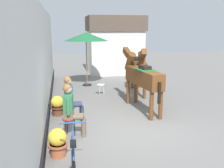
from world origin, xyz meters
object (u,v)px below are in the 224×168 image
cafe_parasol (86,37)px  saddled_horse_far (139,67)px  seated_visitor_far (71,97)px  flower_planter_near (58,142)px  seated_visitor_near (71,107)px  flower_planter_far (57,105)px  leaning_bicycle (74,165)px  spare_stool_white (101,86)px  saddled_horse_near (142,77)px

cafe_parasol → saddled_horse_far: bearing=-45.8°
seated_visitor_far → saddled_horse_far: (2.99, 2.99, 0.38)m
flower_planter_near → cafe_parasol: 7.61m
cafe_parasol → seated_visitor_far: bearing=-101.1°
seated_visitor_near → flower_planter_near: (-0.35, -1.08, -0.44)m
flower_planter_near → flower_planter_far: (-0.03, 2.86, 0.00)m
flower_planter_far → leaning_bicycle: (0.31, -4.02, 0.06)m
seated_visitor_far → spare_stool_white: 3.35m
flower_planter_near → saddled_horse_near: bearing=46.0°
saddled_horse_near → leaning_bicycle: saddled_horse_near is taller
seated_visitor_near → flower_planter_far: bearing=101.9°
seated_visitor_far → saddled_horse_near: saddled_horse_near is taller
flower_planter_near → seated_visitor_far: bearing=79.8°
seated_visitor_far → spare_stool_white: seated_visitor_far is taller
seated_visitor_far → flower_planter_far: (-0.42, 0.70, -0.44)m
flower_planter_far → saddled_horse_near: bearing=1.3°
flower_planter_far → leaning_bicycle: size_ratio=0.36×
leaning_bicycle → cafe_parasol: (1.09, 8.37, 1.97)m
saddled_horse_near → seated_visitor_near: bearing=-143.2°
seated_visitor_far → saddled_horse_near: bearing=17.4°
saddled_horse_far → leaning_bicycle: bearing=-116.1°
seated_visitor_near → saddled_horse_near: 3.10m
flower_planter_far → spare_stool_white: flower_planter_far is taller
cafe_parasol → spare_stool_white: bearing=-79.3°
saddled_horse_near → spare_stool_white: saddled_horse_near is taller
seated_visitor_far → flower_planter_far: bearing=120.9°
flower_planter_near → leaning_bicycle: (0.29, -1.17, 0.06)m
saddled_horse_far → flower_planter_near: (-3.38, -5.15, -0.82)m
seated_visitor_near → saddled_horse_far: saddled_horse_far is taller
flower_planter_far → flower_planter_near: bearing=-89.5°
saddled_horse_far → leaning_bicycle: (-3.09, -6.32, -0.76)m
saddled_horse_near → flower_planter_far: (-2.84, -0.06, -0.82)m
saddled_horse_far → spare_stool_white: size_ratio=6.46×
leaning_bicycle → seated_visitor_near: bearing=88.4°
leaning_bicycle → spare_stool_white: leaning_bicycle is taller
leaning_bicycle → cafe_parasol: bearing=82.6°
seated_visitor_far → spare_stool_white: bearing=65.7°
cafe_parasol → flower_planter_near: bearing=-100.8°
seated_visitor_far → leaning_bicycle: size_ratio=0.79×
saddled_horse_far → spare_stool_white: (-1.62, 0.05, -0.76)m
seated_visitor_near → seated_visitor_far: size_ratio=1.00×
spare_stool_white → saddled_horse_near: bearing=-65.0°
flower_planter_far → leaning_bicycle: leaning_bicycle is taller
seated_visitor_near → flower_planter_near: size_ratio=2.17×
seated_visitor_near → saddled_horse_near: bearing=36.8°
leaning_bicycle → flower_planter_far: bearing=94.4°
cafe_parasol → seated_visitor_near: bearing=-99.5°
seated_visitor_near → spare_stool_white: seated_visitor_near is taller
saddled_horse_far → flower_planter_far: (-3.40, -2.29, -0.82)m
flower_planter_far → spare_stool_white: size_ratio=1.39×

